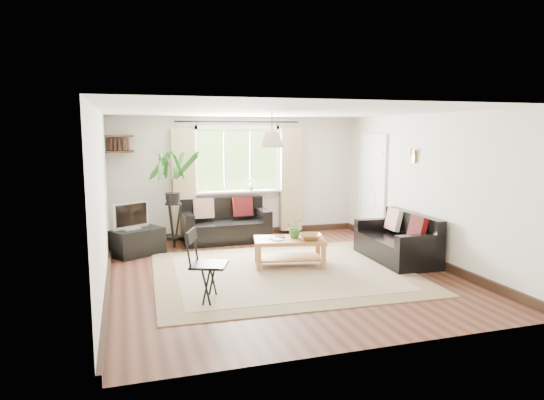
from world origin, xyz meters
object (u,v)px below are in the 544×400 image
object	(u,v)px
palm_stand	(173,199)
sofa_right	(396,238)
coffee_table	(289,252)
folding_chair	(209,266)
tv_stand	(138,242)
sofa_back	(225,222)

from	to	relation	value
palm_stand	sofa_right	bearing A→B (deg)	-29.99
sofa_right	coffee_table	world-z (taller)	sofa_right
folding_chair	sofa_right	bearing A→B (deg)	-50.84
sofa_right	tv_stand	xyz separation A→B (m)	(-4.06, 1.61, -0.14)
palm_stand	folding_chair	xyz separation A→B (m)	(0.13, -3.00, -0.44)
coffee_table	tv_stand	xyz separation A→B (m)	(-2.26, 1.44, 0.00)
tv_stand	folding_chair	bearing A→B (deg)	-103.99
sofa_back	tv_stand	bearing A→B (deg)	-161.87
sofa_right	coffee_table	xyz separation A→B (m)	(-1.80, 0.17, -0.15)
palm_stand	sofa_back	bearing A→B (deg)	12.11
folding_chair	coffee_table	bearing A→B (deg)	-29.11
sofa_back	coffee_table	world-z (taller)	sofa_back
tv_stand	palm_stand	world-z (taller)	palm_stand
sofa_back	tv_stand	distance (m)	1.76
sofa_back	palm_stand	bearing A→B (deg)	-168.88
sofa_right	palm_stand	xyz separation A→B (m)	(-3.41, 1.97, 0.52)
sofa_back	tv_stand	world-z (taller)	sofa_back
coffee_table	palm_stand	world-z (taller)	palm_stand
coffee_table	sofa_right	bearing A→B (deg)	-5.50
sofa_back	sofa_right	size ratio (longest dim) A/B	1.05
tv_stand	palm_stand	bearing A→B (deg)	-1.66
coffee_table	palm_stand	bearing A→B (deg)	131.89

